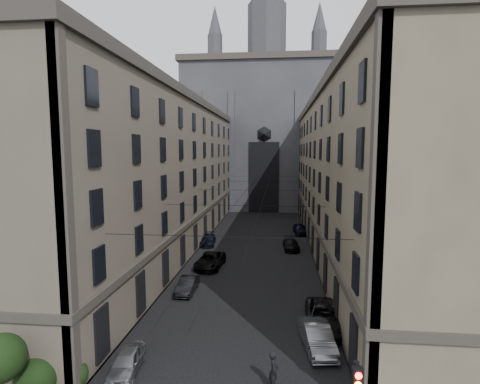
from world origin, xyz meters
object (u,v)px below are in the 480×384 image
(car_left_far, at_px, (208,240))
(car_right_midfar, at_px, (291,244))
(car_right_near, at_px, (317,337))
(car_right_midnear, at_px, (324,316))
(car_left_midnear, at_px, (187,285))
(pedestrian, at_px, (274,370))
(gothic_tower, at_px, (266,126))
(car_right_far, at_px, (300,229))
(car_left_midfar, at_px, (210,260))
(car_left_near, at_px, (127,362))

(car_left_far, relative_size, car_right_midfar, 0.99)
(car_right_near, xyz_separation_m, car_right_midnear, (0.78, 2.98, 0.04))
(car_left_midnear, bearing_deg, pedestrian, -58.63)
(car_left_midnear, bearing_deg, car_left_far, 94.42)
(gothic_tower, xyz_separation_m, car_right_far, (6.17, -30.08, -17.05))
(car_right_near, bearing_deg, car_right_far, 81.17)
(car_left_midfar, xyz_separation_m, car_left_far, (-2.00, 9.47, -0.10))
(car_left_near, xyz_separation_m, car_right_near, (10.78, 3.66, 0.12))
(car_right_far, bearing_deg, car_left_far, -153.32)
(car_left_near, distance_m, car_right_near, 11.38)
(car_left_near, height_order, car_left_far, car_left_far)
(car_right_midnear, bearing_deg, car_left_near, -146.32)
(car_left_midfar, xyz_separation_m, car_right_far, (10.37, 17.20, -0.00))
(car_left_far, relative_size, pedestrian, 2.26)
(car_left_near, height_order, car_left_midfar, car_left_midfar)
(gothic_tower, bearing_deg, car_right_near, -85.06)
(car_left_far, xyz_separation_m, car_right_midnear, (12.40, -21.95, 0.14))
(car_left_near, xyz_separation_m, car_right_midfar, (9.90, 27.28, 0.02))
(car_right_midfar, bearing_deg, car_right_near, -91.56)
(car_left_midnear, relative_size, car_right_far, 0.90)
(car_left_near, distance_m, car_right_far, 38.10)
(gothic_tower, bearing_deg, car_left_midfar, -95.08)
(pedestrian, bearing_deg, car_left_far, 16.64)
(gothic_tower, xyz_separation_m, car_right_midfar, (4.55, -39.11, -17.14))
(car_right_midnear, bearing_deg, car_left_midnear, 158.26)
(car_left_far, xyz_separation_m, car_right_far, (12.37, 7.73, 0.10))
(gothic_tower, relative_size, car_left_midfar, 10.75)
(car_right_midnear, height_order, pedestrian, pedestrian)
(car_left_near, height_order, pedestrian, pedestrian)
(car_left_midnear, xyz_separation_m, car_right_near, (10.30, -8.28, 0.10))
(car_left_midfar, height_order, car_right_far, car_left_midfar)
(car_right_far, height_order, pedestrian, pedestrian)
(car_left_far, distance_m, car_right_midfar, 10.83)
(gothic_tower, bearing_deg, car_left_midnear, -95.12)
(gothic_tower, height_order, car_right_midnear, gothic_tower)
(car_left_midfar, distance_m, pedestrian, 20.88)
(car_right_near, bearing_deg, car_right_midnear, 67.88)
(gothic_tower, xyz_separation_m, car_left_midnear, (-4.88, -54.46, -17.15))
(car_right_midfar, xyz_separation_m, pedestrian, (-1.78, -27.85, 0.34))
(car_left_near, relative_size, car_left_midnear, 0.95)
(car_left_midfar, bearing_deg, gothic_tower, 89.06)
(car_left_near, bearing_deg, gothic_tower, 79.27)
(car_right_midfar, xyz_separation_m, car_right_far, (1.62, 9.03, 0.09))
(gothic_tower, distance_m, car_right_near, 65.23)
(car_left_far, relative_size, car_right_midnear, 0.79)
(car_right_midnear, bearing_deg, car_left_midfar, 133.60)
(car_right_near, xyz_separation_m, car_right_far, (0.74, 32.66, -0.01))
(car_right_near, distance_m, pedestrian, 4.99)
(car_left_far, relative_size, car_right_near, 0.98)
(car_left_far, distance_m, car_right_far, 14.58)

